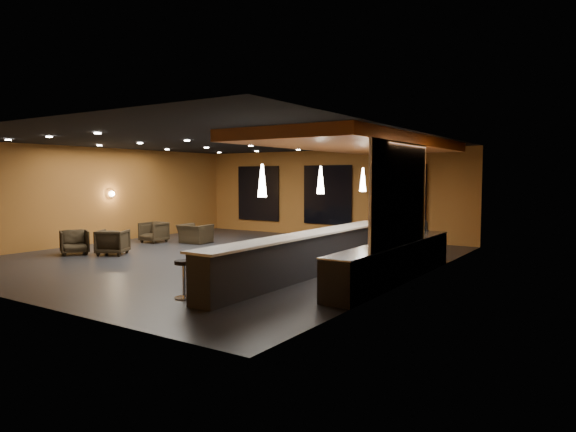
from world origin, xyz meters
The scene contains 34 objects.
floor centered at (0.00, 0.00, -0.05)m, with size 12.00×13.00×0.10m, color black.
ceiling centered at (0.00, 0.00, 3.55)m, with size 12.00×13.00×0.10m, color black.
wall_back centered at (0.00, 6.55, 1.75)m, with size 12.00×0.10×3.50m, color brown.
wall_front centered at (0.00, -6.55, 1.75)m, with size 12.00×0.10×3.50m, color brown.
wall_left centered at (-6.05, 0.00, 1.75)m, with size 0.10×13.00×3.50m, color brown.
wall_right centered at (6.05, 0.00, 1.75)m, with size 0.10×13.00×3.50m, color brown.
wood_soffit centered at (4.00, 1.00, 3.36)m, with size 3.60×8.00×0.28m, color #94532B.
window_left centered at (-3.50, 6.44, 1.70)m, with size 2.20×0.06×2.40m, color black.
window_center centered at (0.00, 6.44, 1.70)m, with size 2.20×0.06×2.40m, color black.
window_right centered at (3.00, 6.44, 1.70)m, with size 2.20×0.06×2.40m, color black.
tile_backsplash centered at (5.96, -1.00, 2.00)m, with size 0.06×3.20×2.40m, color white.
bar_counter centered at (3.65, -1.00, 0.50)m, with size 0.60×8.00×1.00m, color black.
bar_top centered at (3.65, -1.00, 1.02)m, with size 0.78×8.10×0.05m, color silver.
prep_counter centered at (5.65, -0.50, 0.43)m, with size 0.70×6.00×0.86m, color black.
prep_top centered at (5.65, -0.50, 0.89)m, with size 0.72×6.00×0.03m, color silver.
wall_shelf_lower centered at (5.82, -1.20, 1.60)m, with size 0.30×1.50×0.03m, color silver.
wall_shelf_upper centered at (5.82, -1.20, 2.05)m, with size 0.30×1.50×0.03m, color silver.
column centered at (3.65, 3.60, 1.75)m, with size 0.60×0.60×3.50m, color #A87A25.
wall_sconce centered at (-5.88, 0.50, 1.80)m, with size 0.22×0.22×0.22m, color #FFE5B2.
pendant_0 centered at (3.65, -3.00, 2.35)m, with size 0.20×0.20×0.70m, color white.
pendant_1 centered at (3.65, -0.50, 2.35)m, with size 0.20×0.20×0.70m, color white.
pendant_2 centered at (3.65, 2.00, 2.35)m, with size 0.20×0.20×0.70m, color white.
staff_a centered at (4.66, 1.86, 0.88)m, with size 0.64×0.42×1.76m, color black.
staff_b centered at (5.17, 2.52, 0.79)m, with size 0.77×0.60×1.58m, color black.
staff_c centered at (5.02, 2.39, 0.83)m, with size 0.81×0.53×1.66m, color black.
armchair_a centered at (-4.27, -2.19, 0.38)m, with size 0.81×0.84×0.76m, color black.
armchair_b centered at (-3.20, -1.57, 0.39)m, with size 0.84×0.87×0.79m, color black.
armchair_c centered at (-4.45, 1.22, 0.38)m, with size 0.81×0.83×0.76m, color black.
armchair_d centered at (-3.02, 1.91, 0.35)m, with size 1.06×0.93×0.69m, color black.
bar_stool_0 centered at (2.83, -4.53, 0.49)m, with size 0.39×0.39×0.77m.
bar_stool_1 centered at (2.86, -2.68, 0.52)m, with size 0.41×0.41×0.81m.
bar_stool_2 centered at (2.75, -1.06, 0.48)m, with size 0.38×0.38×0.74m.
bar_stool_3 centered at (2.97, 0.59, 0.52)m, with size 0.41×0.41×0.82m.
bar_stool_4 centered at (2.79, 2.36, 0.50)m, with size 0.40×0.40×0.78m.
Camera 1 is at (10.13, -11.83, 2.43)m, focal length 32.00 mm.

